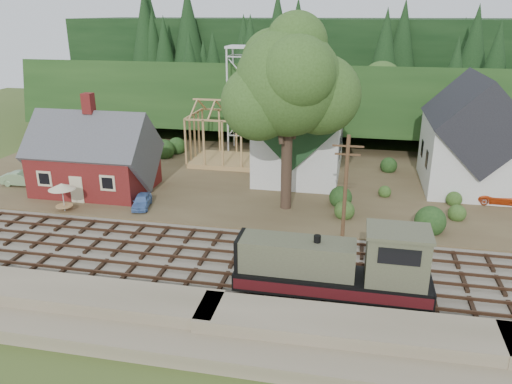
% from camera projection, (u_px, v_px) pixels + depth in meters
% --- Properties ---
extents(ground, '(140.00, 140.00, 0.00)m').
position_uv_depth(ground, '(235.00, 263.00, 33.87)').
color(ground, '#384C1E').
rests_on(ground, ground).
extents(embankment, '(64.00, 5.00, 1.60)m').
position_uv_depth(embankment, '(195.00, 338.00, 26.04)').
color(embankment, '#7F7259').
rests_on(embankment, ground).
extents(railroad_bed, '(64.00, 11.00, 0.16)m').
position_uv_depth(railroad_bed, '(235.00, 262.00, 33.84)').
color(railroad_bed, '#726B5B').
rests_on(railroad_bed, ground).
extents(village_flat, '(64.00, 26.00, 0.30)m').
position_uv_depth(village_flat, '(278.00, 179.00, 50.38)').
color(village_flat, brown).
rests_on(village_flat, ground).
extents(hillside, '(70.00, 28.96, 12.74)m').
position_uv_depth(hillside, '(305.00, 129.00, 72.53)').
color(hillside, '#1E3F19').
rests_on(hillside, ground).
extents(ridge, '(80.00, 20.00, 12.00)m').
position_uv_depth(ridge, '(315.00, 109.00, 87.26)').
color(ridge, black).
rests_on(ridge, ground).
extents(depot, '(10.80, 7.41, 9.00)m').
position_uv_depth(depot, '(95.00, 160.00, 45.95)').
color(depot, maroon).
rests_on(depot, village_flat).
extents(church, '(8.40, 15.17, 13.00)m').
position_uv_depth(church, '(301.00, 127.00, 49.83)').
color(church, silver).
rests_on(church, village_flat).
extents(farmhouse, '(8.40, 10.80, 10.60)m').
position_uv_depth(farmhouse, '(472.00, 140.00, 46.26)').
color(farmhouse, silver).
rests_on(farmhouse, village_flat).
extents(timber_frame, '(8.20, 6.20, 6.99)m').
position_uv_depth(timber_frame, '(230.00, 137.00, 54.15)').
color(timber_frame, tan).
rests_on(timber_frame, village_flat).
extents(lattice_tower, '(3.20, 3.20, 12.12)m').
position_uv_depth(lattice_tower, '(242.00, 67.00, 57.37)').
color(lattice_tower, silver).
rests_on(lattice_tower, village_flat).
extents(big_tree, '(10.90, 8.40, 14.70)m').
position_uv_depth(big_tree, '(290.00, 90.00, 39.25)').
color(big_tree, '#38281E').
rests_on(big_tree, village_flat).
extents(telegraph_pole_near, '(2.20, 0.28, 8.00)m').
position_uv_depth(telegraph_pole_near, '(346.00, 186.00, 35.87)').
color(telegraph_pole_near, '#4C331E').
rests_on(telegraph_pole_near, ground).
extents(locomotive, '(11.26, 2.82, 4.53)m').
position_uv_depth(locomotive, '(340.00, 267.00, 29.06)').
color(locomotive, black).
rests_on(locomotive, railroad_bed).
extents(car_blue, '(2.05, 3.55, 1.14)m').
position_uv_depth(car_blue, '(142.00, 201.00, 42.44)').
color(car_blue, '#5F89CB').
rests_on(car_blue, village_flat).
extents(car_green, '(4.15, 1.66, 1.34)m').
position_uv_depth(car_green, '(23.00, 179.00, 47.80)').
color(car_green, '#82A774').
rests_on(car_green, village_flat).
extents(car_red, '(4.48, 2.12, 1.24)m').
position_uv_depth(car_red, '(502.00, 196.00, 43.41)').
color(car_red, '#C83F10').
rests_on(car_red, village_flat).
extents(patio_set, '(2.18, 2.18, 2.42)m').
position_uv_depth(patio_set, '(62.00, 188.00, 41.19)').
color(patio_set, silver).
rests_on(patio_set, village_flat).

